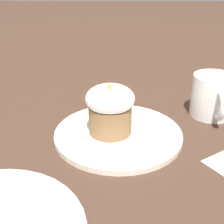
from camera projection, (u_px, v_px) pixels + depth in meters
name	position (u px, v px, depth m)	size (l,w,h in m)	color
ground_plane	(120.00, 137.00, 0.59)	(4.00, 4.00, 0.00)	#3D281E
dessert_plate	(120.00, 134.00, 0.59)	(0.24, 0.24, 0.01)	white
carrot_cake	(112.00, 109.00, 0.56)	(0.09, 0.09, 0.10)	olive
spoon	(121.00, 124.00, 0.61)	(0.07, 0.12, 0.01)	silver
coffee_cup	(215.00, 96.00, 0.65)	(0.12, 0.09, 0.09)	white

